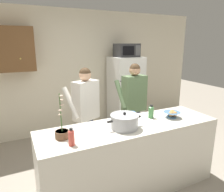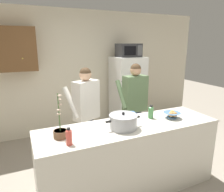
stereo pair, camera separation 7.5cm
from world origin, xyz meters
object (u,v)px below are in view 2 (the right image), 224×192
Objects in this scene: cooking_pot at (123,122)px; bread_bowl at (172,115)px; person_near_pot at (86,106)px; coffee_mug at (132,115)px; person_by_sink at (135,99)px; potted_orchid at (60,132)px; bottle_near_edge at (69,137)px; bottle_mid_counter at (151,112)px; microwave at (129,50)px; refrigerator at (127,94)px.

cooking_pot reaches higher than bread_bowl.
person_near_pot reaches higher than coffee_mug.
person_by_sink is 1.16m from cooking_pot.
cooking_pot is at bearing -4.48° from potted_orchid.
cooking_pot is 0.91× the size of potted_orchid.
person_near_pot is 6.81× the size of bread_bowl.
bread_bowl is 1.24× the size of bottle_near_edge.
person_near_pot is 8.42× the size of bottle_mid_counter.
bottle_mid_counter is (0.24, -0.10, 0.04)m from coffee_mug.
bottle_near_edge is at bearing -76.61° from potted_orchid.
person_near_pot is at bearing -142.74° from microwave.
bottle_mid_counter is (1.20, 0.30, 0.00)m from bottle_near_edge.
cooking_pot is at bearing -119.95° from refrigerator.
microwave is 2.81m from bottle_near_edge.
potted_orchid reaches higher than bottle_mid_counter.
person_near_pot is at bearing 123.74° from coffee_mug.
person_by_sink is 6.91× the size of bread_bowl.
microwave reaches higher than coffee_mug.
microwave reaches higher than bottle_mid_counter.
bread_bowl reaches higher than coffee_mug.
potted_orchid is (-1.51, 0.03, 0.02)m from bread_bowl.
person_near_pot is 0.88m from person_by_sink.
person_by_sink is at bearing 0.55° from person_near_pot.
bottle_mid_counter is (0.69, -0.76, 0.04)m from person_near_pot.
coffee_mug is at bearing -116.78° from refrigerator.
coffee_mug is at bearing -123.30° from person_by_sink.
potted_orchid is (-0.56, -0.85, 0.02)m from person_near_pot.
bottle_near_edge is at bearing -115.87° from person_near_pot.
cooking_pot is 0.74m from potted_orchid.
refrigerator is 0.96m from microwave.
refrigerator is at bearing 48.88° from bottle_near_edge.
potted_orchid is at bearing 103.39° from bottle_near_edge.
cooking_pot reaches higher than bottle_near_edge.
person_near_pot is at bearing -142.12° from refrigerator.
person_near_pot is 0.99× the size of person_by_sink.
refrigerator reaches higher than potted_orchid.
potted_orchid is (-1.84, -1.84, 0.18)m from refrigerator.
bread_bowl is (0.77, 0.03, -0.04)m from cooking_pot.
bottle_near_edge and bottle_mid_counter have the same top height.
refrigerator is 12.46× the size of coffee_mug.
bottle_mid_counter is (-0.59, -1.73, -0.76)m from microwave.
bread_bowl is 0.30m from bottle_mid_counter.
coffee_mug is at bearing 22.49° from bottle_near_edge.
microwave is 2.70m from potted_orchid.
bread_bowl is 1.51m from potted_orchid.
microwave is 1.98m from bottle_mid_counter.
coffee_mug is 0.57× the size of bread_bowl.
cooking_pot is (-0.70, -0.92, 0.02)m from person_by_sink.
bottle_mid_counter is (-0.27, 0.12, 0.04)m from bread_bowl.
bread_bowl is at bearing 2.41° from cooking_pot.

